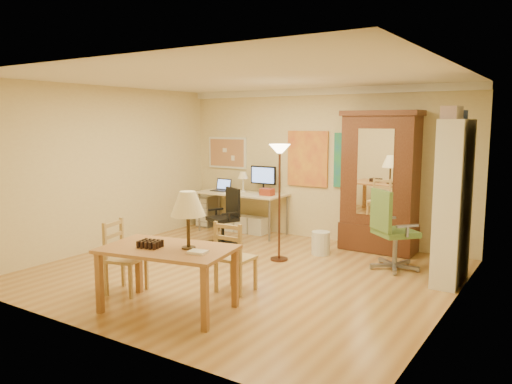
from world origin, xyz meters
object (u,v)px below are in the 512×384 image
Objects in this scene: office_chair_green at (392,248)px; computer_desk at (245,208)px; dining_table at (175,236)px; armoire at (380,191)px; office_chair_black at (225,229)px; bookshelf at (453,203)px.

computer_desk is at bearing 164.87° from office_chair_green.
computer_desk is (-1.60, 3.74, -0.39)m from dining_table.
armoire is (-0.53, 0.93, 0.69)m from office_chair_green.
armoire reaches higher than dining_table.
office_chair_black is at bearing -177.88° from office_chair_green.
office_chair_black is at bearing -76.96° from computer_desk.
office_chair_black is 0.46× the size of bookshelf.
computer_desk is 1.75× the size of office_chair_black.
office_chair_black is at bearing 179.02° from bookshelf.
office_chair_green is at bearing 2.12° from office_chair_black.
bookshelf is (3.74, -0.06, 0.81)m from office_chair_black.
office_chair_black is 3.83m from bookshelf.
office_chair_black is 2.71m from armoire.
dining_table reaches higher than computer_desk.
bookshelf is at bearing 49.00° from dining_table.
dining_table reaches higher than office_chair_black.
computer_desk is 4.14m from bookshelf.
armoire is at bearing 119.68° from office_chair_green.
computer_desk is at bearing 103.04° from office_chair_black.
office_chair_black is 0.84× the size of office_chair_green.
armoire is at bearing 23.45° from office_chair_black.
armoire is 1.07× the size of bookshelf.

